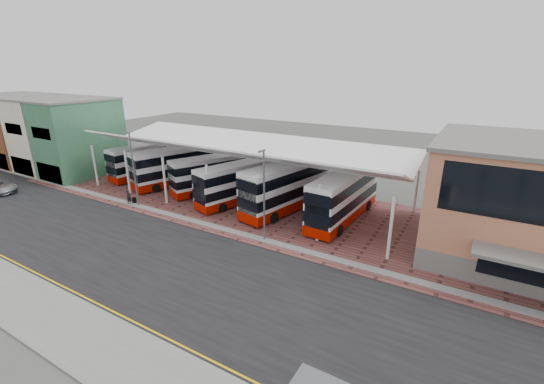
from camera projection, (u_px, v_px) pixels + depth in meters
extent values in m
plane|color=#464943|center=(198.00, 267.00, 27.43)|extent=(140.00, 140.00, 0.00)
cube|color=black|center=(189.00, 273.00, 26.61)|extent=(120.00, 14.00, 0.02)
cube|color=brown|center=(299.00, 214.00, 37.03)|extent=(72.00, 16.00, 0.06)
cube|color=slate|center=(89.00, 339.00, 20.08)|extent=(120.00, 4.00, 0.14)
cube|color=slate|center=(245.00, 235.00, 32.45)|extent=(120.00, 0.80, 0.14)
cube|color=#E7BB06|center=(120.00, 320.00, 21.72)|extent=(120.00, 0.12, 0.01)
cube|color=#E7BB06|center=(124.00, 317.00, 21.97)|extent=(120.00, 0.12, 0.01)
cylinder|color=white|center=(95.00, 166.00, 44.98)|extent=(0.26, 0.26, 5.20)
cylinder|color=white|center=(162.00, 151.00, 54.02)|extent=(0.26, 0.26, 4.60)
cylinder|color=white|center=(127.00, 173.00, 42.10)|extent=(0.26, 0.26, 5.20)
cylinder|color=white|center=(193.00, 156.00, 51.15)|extent=(0.26, 0.26, 4.60)
cylinder|color=white|center=(165.00, 181.00, 39.23)|extent=(0.26, 0.26, 5.20)
cylinder|color=white|center=(227.00, 161.00, 48.27)|extent=(0.26, 0.26, 4.60)
cylinder|color=white|center=(208.00, 190.00, 36.35)|extent=(0.26, 0.26, 5.20)
cylinder|color=white|center=(265.00, 168.00, 45.40)|extent=(0.26, 0.26, 4.60)
cylinder|color=white|center=(258.00, 201.00, 33.48)|extent=(0.26, 0.26, 5.20)
cylinder|color=white|center=(309.00, 175.00, 42.52)|extent=(0.26, 0.26, 4.60)
cylinder|color=white|center=(318.00, 213.00, 30.61)|extent=(0.26, 0.26, 5.20)
cylinder|color=white|center=(359.00, 182.00, 39.65)|extent=(0.26, 0.26, 4.60)
cylinder|color=white|center=(391.00, 229.00, 27.73)|extent=(0.26, 0.26, 5.20)
cylinder|color=white|center=(417.00, 192.00, 36.78)|extent=(0.26, 0.26, 4.60)
cube|color=white|center=(220.00, 151.00, 36.99)|extent=(37.00, 4.95, 1.95)
cube|color=white|center=(250.00, 144.00, 41.61)|extent=(37.00, 7.12, 1.43)
cube|color=#3A714C|center=(81.00, 139.00, 49.09)|extent=(6.20, 10.00, 10.00)
cube|color=black|center=(50.00, 173.00, 46.30)|extent=(5.20, 0.20, 2.40)
cube|color=black|center=(42.00, 133.00, 44.61)|extent=(4.00, 0.20, 1.40)
cube|color=#65625F|center=(74.00, 100.00, 47.41)|extent=(6.40, 10.20, 0.25)
cube|color=beige|center=(54.00, 134.00, 52.20)|extent=(6.20, 10.00, 10.00)
cube|color=black|center=(23.00, 166.00, 49.41)|extent=(5.20, 0.20, 2.40)
cube|color=black|center=(14.00, 129.00, 47.72)|extent=(4.00, 0.20, 1.40)
cube|color=#65625F|center=(46.00, 98.00, 50.52)|extent=(6.40, 10.20, 0.25)
cube|color=brown|center=(29.00, 130.00, 55.32)|extent=(6.20, 10.00, 10.00)
cube|color=#65625F|center=(21.00, 96.00, 53.63)|extent=(6.40, 10.20, 0.25)
cube|color=#AF9041|center=(7.00, 127.00, 58.43)|extent=(6.20, 10.00, 10.00)
cylinder|color=#585A60|center=(134.00, 171.00, 37.93)|extent=(0.16, 0.16, 8.00)
cube|color=#585A60|center=(126.00, 133.00, 36.37)|extent=(0.15, 0.90, 0.15)
cylinder|color=#585A60|center=(264.00, 197.00, 30.27)|extent=(0.16, 0.16, 8.00)
cube|color=#585A60|center=(262.00, 151.00, 28.70)|extent=(0.15, 0.90, 0.15)
cube|color=white|center=(147.00, 159.00, 49.24)|extent=(3.65, 10.78, 4.13)
cube|color=#9E0E00|center=(149.00, 171.00, 49.80)|extent=(3.70, 10.82, 0.86)
cube|color=black|center=(148.00, 162.00, 49.39)|extent=(3.70, 10.82, 0.91)
cube|color=black|center=(146.00, 151.00, 48.88)|extent=(3.70, 10.82, 0.91)
cube|color=black|center=(111.00, 168.00, 45.35)|extent=(2.16, 0.36, 3.46)
cylinder|color=black|center=(121.00, 176.00, 48.00)|extent=(0.38, 0.99, 0.96)
cylinder|color=black|center=(132.00, 179.00, 46.62)|extent=(0.38, 0.99, 0.96)
cylinder|color=black|center=(164.00, 166.00, 53.07)|extent=(0.38, 0.99, 0.96)
cylinder|color=black|center=(174.00, 168.00, 51.69)|extent=(0.38, 0.99, 0.96)
cube|color=white|center=(178.00, 165.00, 45.71)|extent=(6.16, 11.58, 4.44)
cube|color=#9E0E00|center=(179.00, 179.00, 46.30)|extent=(6.22, 11.63, 0.93)
cube|color=black|center=(178.00, 168.00, 45.86)|extent=(6.22, 11.63, 0.98)
cube|color=black|center=(177.00, 156.00, 45.31)|extent=(6.22, 11.63, 0.98)
cube|color=black|center=(133.00, 174.00, 42.30)|extent=(2.23, 0.86, 3.72)
cylinder|color=black|center=(147.00, 183.00, 45.06)|extent=(0.61, 1.07, 1.03)
cylinder|color=black|center=(156.00, 188.00, 43.20)|extent=(0.61, 1.07, 1.03)
cylinder|color=black|center=(199.00, 172.00, 49.50)|extent=(0.61, 1.07, 1.03)
cylinder|color=black|center=(209.00, 177.00, 47.65)|extent=(0.61, 1.07, 1.03)
cube|color=white|center=(215.00, 173.00, 43.09)|extent=(6.51, 10.45, 4.07)
cube|color=#9E0E00|center=(215.00, 186.00, 43.63)|extent=(6.56, 10.50, 0.85)
cube|color=black|center=(215.00, 176.00, 43.23)|extent=(6.56, 10.50, 0.90)
cube|color=black|center=(214.00, 164.00, 42.73)|extent=(6.56, 10.50, 0.90)
cube|color=black|center=(173.00, 181.00, 40.34)|extent=(1.98, 0.98, 3.41)
cylinder|color=black|center=(185.00, 190.00, 42.80)|extent=(0.64, 0.97, 0.95)
cylinder|color=black|center=(193.00, 195.00, 40.97)|extent=(0.64, 0.97, 0.95)
cylinder|color=black|center=(235.00, 180.00, 46.39)|extent=(0.64, 0.97, 0.95)
cylinder|color=black|center=(244.00, 185.00, 44.56)|extent=(0.64, 0.97, 0.95)
cube|color=white|center=(241.00, 181.00, 39.76)|extent=(5.46, 10.87, 4.16)
cube|color=#9E0E00|center=(241.00, 196.00, 40.31)|extent=(5.51, 10.92, 0.87)
cube|color=black|center=(241.00, 185.00, 39.90)|extent=(5.51, 10.92, 0.92)
cube|color=black|center=(241.00, 172.00, 39.39)|extent=(5.51, 10.92, 0.92)
cube|color=black|center=(199.00, 193.00, 36.44)|extent=(2.11, 0.74, 3.48)
cylinder|color=black|center=(209.00, 202.00, 39.05)|extent=(0.55, 1.00, 0.97)
cylinder|color=black|center=(222.00, 208.00, 37.36)|extent=(0.55, 1.00, 0.97)
cylinder|color=black|center=(258.00, 188.00, 43.37)|extent=(0.55, 1.00, 0.97)
cylinder|color=black|center=(271.00, 193.00, 41.68)|extent=(0.55, 1.00, 0.97)
cube|color=white|center=(289.00, 185.00, 37.63)|extent=(5.19, 12.38, 4.72)
cube|color=#9E0E00|center=(289.00, 202.00, 38.27)|extent=(5.24, 12.43, 0.99)
cube|color=black|center=(289.00, 189.00, 37.80)|extent=(5.24, 12.43, 1.04)
cube|color=black|center=(289.00, 173.00, 37.22)|extent=(5.24, 12.43, 1.04)
cube|color=black|center=(247.00, 201.00, 33.51)|extent=(2.44, 0.62, 3.95)
cylinder|color=black|center=(254.00, 210.00, 36.51)|extent=(0.53, 1.14, 1.10)
cylinder|color=black|center=(274.00, 218.00, 34.76)|extent=(0.53, 1.14, 1.10)
cylinder|color=black|center=(301.00, 192.00, 41.88)|extent=(0.53, 1.14, 1.10)
cylinder|color=black|center=(321.00, 197.00, 40.13)|extent=(0.53, 1.14, 1.10)
cube|color=white|center=(344.00, 195.00, 35.05)|extent=(3.27, 11.61, 4.49)
cube|color=#9E0E00|center=(343.00, 212.00, 35.66)|extent=(3.32, 11.65, 0.94)
cube|color=black|center=(344.00, 200.00, 35.21)|extent=(3.32, 11.65, 0.99)
cube|color=black|center=(345.00, 183.00, 34.66)|extent=(3.32, 11.65, 0.99)
cube|color=black|center=(317.00, 215.00, 30.63)|extent=(2.35, 0.24, 3.76)
cylinder|color=black|center=(313.00, 224.00, 33.52)|extent=(0.35, 1.06, 1.04)
cylinder|color=black|center=(340.00, 230.00, 32.14)|extent=(0.35, 1.06, 1.04)
cylinder|color=black|center=(345.00, 200.00, 39.27)|extent=(0.35, 1.06, 1.04)
cylinder|color=black|center=(368.00, 205.00, 37.90)|extent=(0.35, 1.06, 1.04)
imported|color=black|center=(129.00, 197.00, 39.32)|extent=(0.44, 0.63, 1.63)
cube|color=black|center=(134.00, 200.00, 39.78)|extent=(0.39, 0.28, 0.67)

